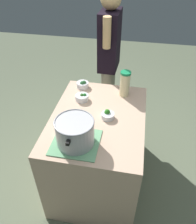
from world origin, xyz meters
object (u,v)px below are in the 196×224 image
object	(u,v)px
broccoli_bowl_center	(83,85)
cooking_pot	(75,132)
person_cook	(109,62)
broccoli_bowl_front	(82,97)
lemonade_pitcher	(125,84)
broccoli_bowl_back	(108,115)

from	to	relation	value
broccoli_bowl_center	cooking_pot	bearing A→B (deg)	-170.19
broccoli_bowl_center	person_cook	world-z (taller)	person_cook
broccoli_bowl_front	lemonade_pitcher	bearing A→B (deg)	-67.46
person_cook	cooking_pot	bearing A→B (deg)	176.97
broccoli_bowl_back	person_cook	bearing A→B (deg)	7.99
broccoli_bowl_center	broccoli_bowl_back	xyz separation A→B (m)	(-0.43, -0.32, -0.00)
cooking_pot	broccoli_bowl_front	distance (m)	0.56
broccoli_bowl_front	person_cook	xyz separation A→B (m)	(0.67, -0.15, 0.04)
lemonade_pitcher	person_cook	xyz separation A→B (m)	(0.51, 0.23, -0.06)
person_cook	broccoli_bowl_center	bearing A→B (deg)	156.90
broccoli_bowl_back	cooking_pot	bearing A→B (deg)	150.24
lemonade_pitcher	broccoli_bowl_center	bearing A→B (deg)	82.30
cooking_pot	lemonade_pitcher	xyz separation A→B (m)	(0.70, -0.29, 0.01)
broccoli_bowl_front	broccoli_bowl_back	bearing A→B (deg)	-128.05
lemonade_pitcher	broccoli_bowl_center	world-z (taller)	lemonade_pitcher
broccoli_bowl_front	broccoli_bowl_center	world-z (taller)	broccoli_bowl_center
broccoli_bowl_back	broccoli_bowl_front	bearing A→B (deg)	51.95
broccoli_bowl_front	broccoli_bowl_back	size ratio (longest dim) A/B	1.11
lemonade_pitcher	broccoli_bowl_front	size ratio (longest dim) A/B	2.01
cooking_pot	lemonade_pitcher	distance (m)	0.76
cooking_pot	person_cook	bearing A→B (deg)	-3.03
lemonade_pitcher	broccoli_bowl_front	distance (m)	0.42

